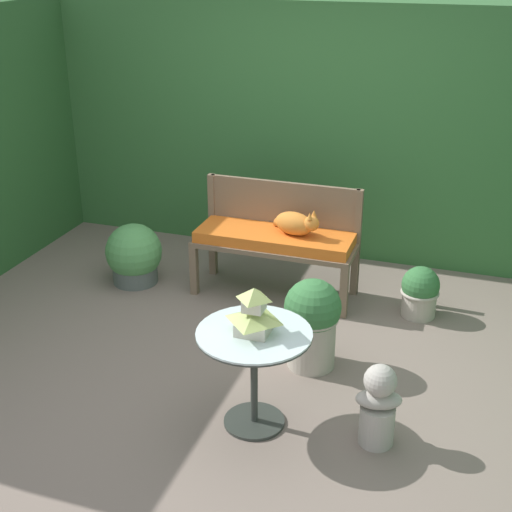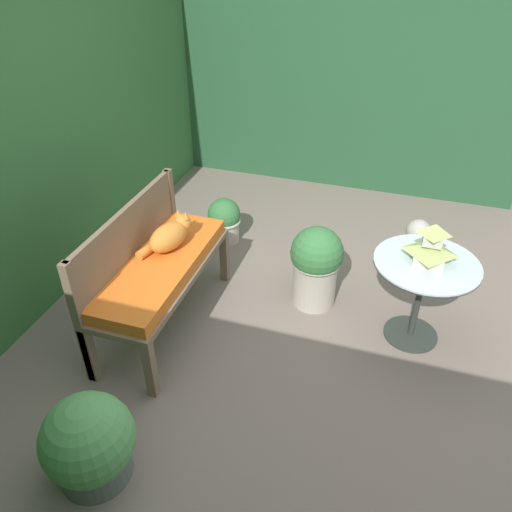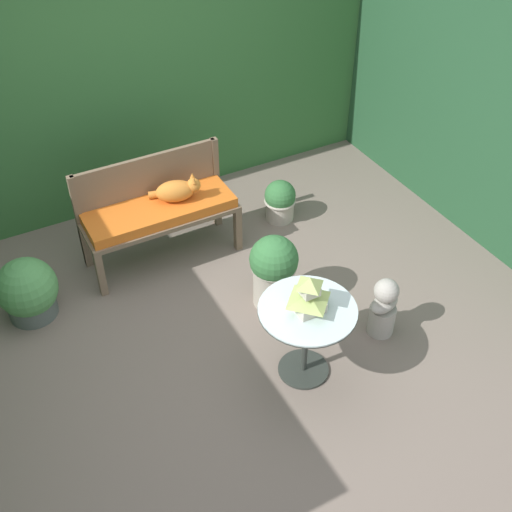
# 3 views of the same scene
# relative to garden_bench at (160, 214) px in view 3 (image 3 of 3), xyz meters

# --- Properties ---
(ground) EXTENTS (30.00, 30.00, 0.00)m
(ground) POSITION_rel_garden_bench_xyz_m (0.11, -0.96, -0.47)
(ground) COLOR #75665B
(foliage_hedge_back) EXTENTS (6.40, 0.92, 2.26)m
(foliage_hedge_back) POSITION_rel_garden_bench_xyz_m (0.11, 1.40, 0.66)
(foliage_hedge_back) COLOR #336633
(foliage_hedge_back) RESTS_ON ground
(foliage_hedge_right) EXTENTS (0.70, 3.50, 2.25)m
(foliage_hedge_right) POSITION_rel_garden_bench_xyz_m (2.96, -0.81, 0.66)
(foliage_hedge_right) COLOR #234C2D
(foliage_hedge_right) RESTS_ON ground
(garden_bench) EXTENTS (1.32, 0.48, 0.55)m
(garden_bench) POSITION_rel_garden_bench_xyz_m (0.00, 0.00, 0.00)
(garden_bench) COLOR brown
(garden_bench) RESTS_ON ground
(bench_backrest) EXTENTS (1.32, 0.06, 0.91)m
(bench_backrest) POSITION_rel_garden_bench_xyz_m (0.00, 0.22, 0.19)
(bench_backrest) COLOR brown
(bench_backrest) RESTS_ON ground
(cat) EXTENTS (0.42, 0.29, 0.23)m
(cat) POSITION_rel_garden_bench_xyz_m (0.17, 0.01, 0.18)
(cat) COLOR orange
(cat) RESTS_ON garden_bench
(patio_table) EXTENTS (0.68, 0.68, 0.64)m
(patio_table) POSITION_rel_garden_bench_xyz_m (0.40, -1.71, 0.03)
(patio_table) COLOR #2D332D
(patio_table) RESTS_ON ground
(pagoda_birdhouse) EXTENTS (0.26, 0.26, 0.29)m
(pagoda_birdhouse) POSITION_rel_garden_bench_xyz_m (0.40, -1.71, 0.29)
(pagoda_birdhouse) COLOR beige
(pagoda_birdhouse) RESTS_ON patio_table
(garden_bust) EXTENTS (0.30, 0.22, 0.53)m
(garden_bust) POSITION_rel_garden_bench_xyz_m (1.14, -1.66, -0.21)
(garden_bust) COLOR #A39E93
(garden_bust) RESTS_ON ground
(potted_plant_path_edge) EXTENTS (0.30, 0.30, 0.41)m
(potted_plant_path_edge) POSITION_rel_garden_bench_xyz_m (1.19, 0.00, -0.26)
(potted_plant_path_edge) COLOR #ADA393
(potted_plant_path_edge) RESTS_ON ground
(potted_plant_table_far) EXTENTS (0.48, 0.48, 0.53)m
(potted_plant_table_far) POSITION_rel_garden_bench_xyz_m (-1.21, -0.17, -0.22)
(potted_plant_table_far) COLOR #4C5651
(potted_plant_table_far) RESTS_ON ground
(potted_plant_bench_right) EXTENTS (0.39, 0.39, 0.65)m
(potted_plant_bench_right) POSITION_rel_garden_bench_xyz_m (0.57, -0.97, -0.12)
(potted_plant_bench_right) COLOR #ADA393
(potted_plant_bench_right) RESTS_ON ground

